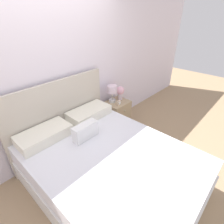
% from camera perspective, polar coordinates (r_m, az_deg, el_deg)
% --- Properties ---
extents(ground_plane, '(12.00, 12.00, 0.00)m').
position_cam_1_polar(ground_plane, '(3.22, -15.09, -11.44)').
color(ground_plane, tan).
extents(wall_back, '(8.00, 0.06, 2.60)m').
position_cam_1_polar(wall_back, '(2.63, -19.75, 11.14)').
color(wall_back, white).
rests_on(wall_back, ground_plane).
extents(bed, '(1.67, 2.16, 1.24)m').
position_cam_1_polar(bed, '(2.41, -2.08, -17.04)').
color(bed, white).
rests_on(bed, ground_plane).
extents(nightstand, '(0.45, 0.40, 0.56)m').
position_cam_1_polar(nightstand, '(3.51, 1.62, -0.75)').
color(nightstand, tan).
rests_on(nightstand, ground_plane).
extents(table_lamp, '(0.19, 0.19, 0.33)m').
position_cam_1_polar(table_lamp, '(3.28, 0.10, 6.89)').
color(table_lamp, white).
rests_on(table_lamp, nightstand).
extents(flower_vase, '(0.16, 0.16, 0.27)m').
position_cam_1_polar(flower_vase, '(3.42, 2.72, 6.65)').
color(flower_vase, silver).
rests_on(flower_vase, nightstand).
extents(alarm_clock, '(0.08, 0.05, 0.08)m').
position_cam_1_polar(alarm_clock, '(3.26, 2.21, 3.03)').
color(alarm_clock, beige).
rests_on(alarm_clock, nightstand).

